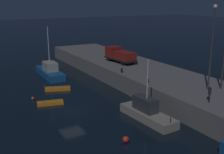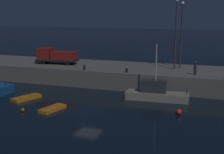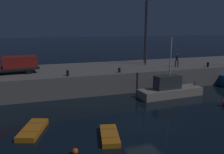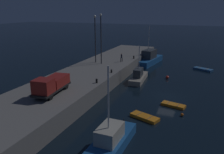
{
  "view_description": "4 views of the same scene",
  "coord_description": "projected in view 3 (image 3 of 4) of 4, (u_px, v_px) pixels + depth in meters",
  "views": [
    {
      "loc": [
        27.83,
        -10.68,
        11.9
      ],
      "look_at": [
        -1.67,
        6.09,
        2.73
      ],
      "focal_mm": 45.93,
      "sensor_mm": 36.0,
      "label": 1
    },
    {
      "loc": [
        12.35,
        -28.3,
        9.76
      ],
      "look_at": [
        0.58,
        5.84,
        2.32
      ],
      "focal_mm": 50.52,
      "sensor_mm": 36.0,
      "label": 2
    },
    {
      "loc": [
        -8.06,
        -15.63,
        7.34
      ],
      "look_at": [
        -0.25,
        7.19,
        2.29
      ],
      "focal_mm": 38.72,
      "sensor_mm": 36.0,
      "label": 3
    },
    {
      "loc": [
        -32.34,
        -4.31,
        12.25
      ],
      "look_at": [
        -1.29,
        8.16,
        2.4
      ],
      "focal_mm": 37.14,
      "sensor_mm": 36.0,
      "label": 4
    }
  ],
  "objects": [
    {
      "name": "dinghy_red_small",
      "position": [
        33.0,
        130.0,
        17.1
      ],
      "size": [
        2.36,
        3.61,
        0.4
      ],
      "color": "orange",
      "rests_on": "ground"
    },
    {
      "name": "dinghy_orange_near",
      "position": [
        110.0,
        135.0,
        16.21
      ],
      "size": [
        1.81,
        3.2,
        0.37
      ],
      "color": "orange",
      "rests_on": "ground"
    },
    {
      "name": "utility_truck",
      "position": [
        8.0,
        63.0,
        26.06
      ],
      "size": [
        6.23,
        2.66,
        2.31
      ],
      "color": "black",
      "rests_on": "pier_quay"
    },
    {
      "name": "dockworker",
      "position": [
        177.0,
        60.0,
        30.68
      ],
      "size": [
        0.43,
        0.43,
        1.65
      ],
      "color": "black",
      "rests_on": "pier_quay"
    },
    {
      "name": "pier_quay",
      "position": [
        98.0,
        76.0,
        30.57
      ],
      "size": [
        60.95,
        9.55,
        2.29
      ],
      "color": "slate",
      "rests_on": "ground"
    },
    {
      "name": "fishing_boat_white",
      "position": [
        170.0,
        89.0,
        25.74
      ],
      "size": [
        7.14,
        2.45,
        6.32
      ],
      "color": "gray",
      "rests_on": "ground"
    },
    {
      "name": "bollard_east",
      "position": [
        68.0,
        73.0,
        25.12
      ],
      "size": [
        0.28,
        0.28,
        0.59
      ],
      "primitive_type": "cylinder",
      "color": "black",
      "rests_on": "pier_quay"
    },
    {
      "name": "mooring_buoy_near",
      "position": [
        75.0,
        151.0,
        14.13
      ],
      "size": [
        0.37,
        0.37,
        0.37
      ],
      "primitive_type": "sphere",
      "color": "orange",
      "rests_on": "ground"
    },
    {
      "name": "bollard_west",
      "position": [
        208.0,
        65.0,
        30.69
      ],
      "size": [
        0.28,
        0.28,
        0.6
      ],
      "primitive_type": "cylinder",
      "color": "black",
      "rests_on": "pier_quay"
    },
    {
      "name": "lamp_post_west",
      "position": [
        147.0,
        25.0,
        31.68
      ],
      "size": [
        0.44,
        0.44,
        9.17
      ],
      "color": "#38383D",
      "rests_on": "pier_quay"
    },
    {
      "name": "bollard_central",
      "position": [
        119.0,
        70.0,
        27.06
      ],
      "size": [
        0.28,
        0.28,
        0.52
      ],
      "primitive_type": "cylinder",
      "color": "black",
      "rests_on": "pier_quay"
    },
    {
      "name": "lamp_post_east",
      "position": [
        145.0,
        26.0,
        33.23
      ],
      "size": [
        0.44,
        0.44,
        8.87
      ],
      "color": "#38383D",
      "rests_on": "pier_quay"
    },
    {
      "name": "ground_plane",
      "position": [
        145.0,
        124.0,
        18.54
      ],
      "size": [
        320.0,
        320.0,
        0.0
      ],
      "primitive_type": "plane",
      "color": "black"
    }
  ]
}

